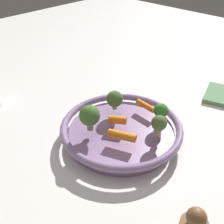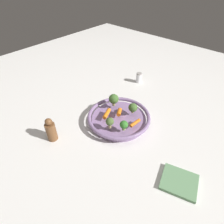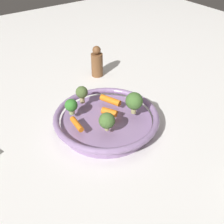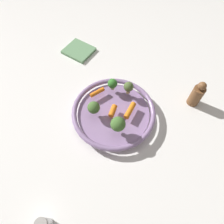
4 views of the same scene
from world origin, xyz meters
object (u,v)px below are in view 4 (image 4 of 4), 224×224
(serving_bowl, at_px, (114,113))
(broccoli_floret_mid, at_px, (129,87))
(broccoli_floret_large, at_px, (112,84))
(baby_carrot_center, at_px, (130,110))
(broccoli_floret_edge, at_px, (94,108))
(baby_carrot_back, at_px, (96,93))
(salt_shaker, at_px, (44,224))
(baby_carrot_right, at_px, (113,111))
(pepper_mill, at_px, (197,95))
(dish_towel, at_px, (79,51))
(broccoli_floret_small, at_px, (118,124))

(serving_bowl, height_order, broccoli_floret_mid, broccoli_floret_mid)
(broccoli_floret_large, relative_size, broccoli_floret_mid, 0.87)
(baby_carrot_center, height_order, broccoli_floret_edge, broccoli_floret_edge)
(baby_carrot_center, bearing_deg, baby_carrot_back, 17.54)
(baby_carrot_center, bearing_deg, salt_shaker, 104.62)
(broccoli_floret_large, height_order, broccoli_floret_mid, broccoli_floret_mid)
(baby_carrot_right, relative_size, baby_carrot_back, 0.75)
(pepper_mill, bearing_deg, salt_shaker, 90.07)
(salt_shaker, height_order, dish_towel, salt_shaker)
(serving_bowl, distance_m, broccoli_floret_mid, 0.11)
(broccoli_floret_small, xyz_separation_m, broccoli_floret_large, (0.15, -0.10, -0.01))
(broccoli_floret_edge, bearing_deg, baby_carrot_right, -130.45)
(baby_carrot_center, relative_size, pepper_mill, 0.55)
(baby_carrot_back, height_order, dish_towel, baby_carrot_back)
(broccoli_floret_large, height_order, salt_shaker, broccoli_floret_large)
(broccoli_floret_large, relative_size, pepper_mill, 0.40)
(broccoli_floret_mid, relative_size, dish_towel, 0.43)
(broccoli_floret_edge, relative_size, broccoli_floret_mid, 0.96)
(dish_towel, bearing_deg, baby_carrot_back, 159.32)
(baby_carrot_center, height_order, salt_shaker, baby_carrot_center)
(serving_bowl, bearing_deg, broccoli_floret_mid, -74.90)
(broccoli_floret_small, bearing_deg, baby_carrot_right, -26.34)
(baby_carrot_back, xyz_separation_m, pepper_mill, (-0.26, -0.30, -0.00))
(serving_bowl, xyz_separation_m, pepper_mill, (-0.16, -0.29, 0.03))
(baby_carrot_right, relative_size, broccoli_floret_small, 0.67)
(broccoli_floret_small, distance_m, pepper_mill, 0.34)
(baby_carrot_right, bearing_deg, pepper_mill, -116.65)
(broccoli_floret_mid, height_order, pepper_mill, pepper_mill)
(serving_bowl, distance_m, baby_carrot_back, 0.10)
(baby_carrot_right, distance_m, broccoli_floret_edge, 0.07)
(salt_shaker, bearing_deg, serving_bowl, -68.14)
(baby_carrot_back, bearing_deg, dish_towel, -20.68)
(salt_shaker, bearing_deg, baby_carrot_right, -68.39)
(broccoli_floret_edge, distance_m, broccoli_floret_mid, 0.16)
(broccoli_floret_mid, bearing_deg, pepper_mill, -132.80)
(dish_towel, bearing_deg, broccoli_floret_edge, 154.68)
(baby_carrot_center, distance_m, dish_towel, 0.44)
(broccoli_floret_small, bearing_deg, salt_shaker, 103.79)
(broccoli_floret_large, bearing_deg, broccoli_floret_edge, 109.04)
(baby_carrot_right, bearing_deg, salt_shaker, 111.61)
(broccoli_floret_edge, bearing_deg, serving_bowl, -122.81)
(baby_carrot_center, bearing_deg, serving_bowl, 43.11)
(broccoli_floret_small, bearing_deg, dish_towel, -17.59)
(pepper_mill, bearing_deg, broccoli_floret_large, 44.00)
(baby_carrot_back, bearing_deg, baby_carrot_right, 177.68)
(dish_towel, bearing_deg, pepper_mill, -161.04)
(baby_carrot_center, distance_m, baby_carrot_back, 0.15)
(baby_carrot_right, height_order, broccoli_floret_mid, broccoli_floret_mid)
(baby_carrot_center, xyz_separation_m, salt_shaker, (-0.11, 0.43, -0.03))
(baby_carrot_back, height_order, broccoli_floret_large, broccoli_floret_large)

